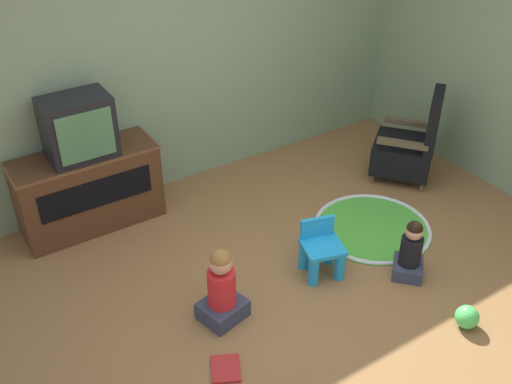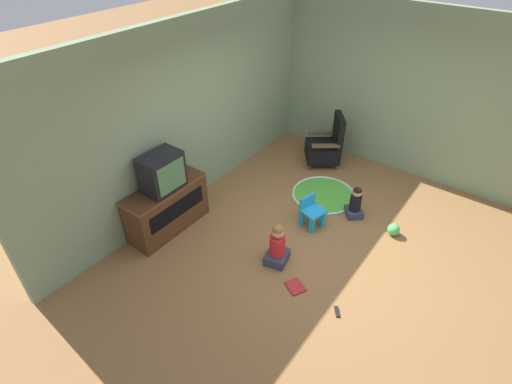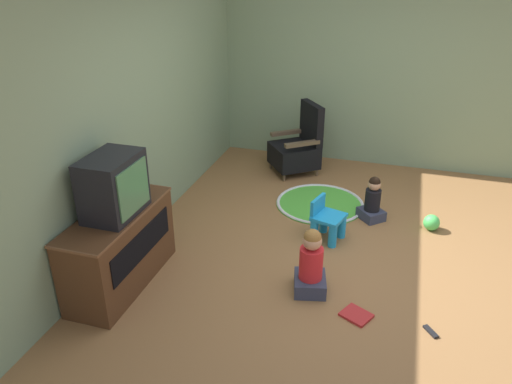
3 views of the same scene
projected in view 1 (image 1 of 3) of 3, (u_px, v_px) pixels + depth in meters
The scene contains 11 objects.
ground_plane at pixel (313, 306), 4.60m from camera, with size 30.00×30.00×0.00m, color olive.
wall_back at pixel (153, 49), 5.36m from camera, with size 5.70×0.12×2.78m.
tv_cabinet at pixel (89, 189), 5.30m from camera, with size 1.26×0.47×0.73m.
television at pixel (78, 127), 4.95m from camera, with size 0.56×0.39×0.53m.
black_armchair at pixel (409, 147), 5.99m from camera, with size 0.78×0.79×0.95m.
yellow_kid_chair at pixel (321, 252), 4.84m from camera, with size 0.39×0.38×0.46m.
play_mat at pixel (372, 227), 5.43m from camera, with size 1.06×1.06×0.04m.
child_watching_left at pixel (410, 252), 4.79m from camera, with size 0.35×0.35×0.52m.
child_watching_center at pixel (222, 289), 4.36m from camera, with size 0.38×0.35×0.63m.
toy_ball at pixel (467, 317), 4.38m from camera, with size 0.18×0.18×0.18m.
book at pixel (226, 369), 4.08m from camera, with size 0.28×0.30×0.02m.
Camera 1 is at (-2.19, -2.59, 3.26)m, focal length 42.00 mm.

